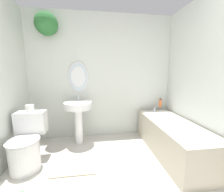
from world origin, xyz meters
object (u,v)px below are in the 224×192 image
toilet (27,144)px  shampoo_bottle (160,103)px  pedestal_sink (78,112)px  toilet_paper_roll (30,108)px  bathtub (172,137)px

toilet → shampoo_bottle: (2.29, 0.69, 0.36)m
pedestal_sink → toilet_paper_roll: bearing=-152.0°
toilet → toilet_paper_roll: bearing=90.0°
pedestal_sink → shampoo_bottle: pedestal_sink is taller
toilet → pedestal_sink: size_ratio=0.83×
pedestal_sink → shampoo_bottle: bearing=5.3°
pedestal_sink → toilet_paper_roll: (-0.65, -0.34, 0.19)m
shampoo_bottle → pedestal_sink: bearing=-174.7°
pedestal_sink → bathtub: 1.64m
toilet → bathtub: bearing=0.5°
toilet_paper_roll → shampoo_bottle: bearing=12.2°
pedestal_sink → toilet: bearing=-140.1°
pedestal_sink → shampoo_bottle: (1.64, 0.15, 0.08)m
bathtub → pedestal_sink: bearing=161.0°
toilet → bathtub: (2.17, 0.02, -0.05)m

